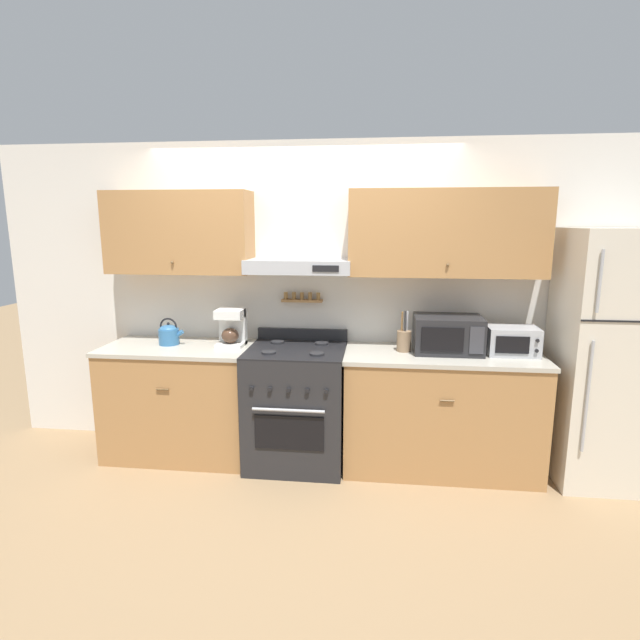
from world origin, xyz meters
The scene contains 11 objects.
ground_plane centered at (0.00, 0.00, 0.00)m, with size 16.00×16.00×0.00m, color #937551.
wall_back centered at (0.07, 0.63, 1.47)m, with size 5.20×0.46×2.55m.
counter_left centered at (-0.98, 0.34, 0.46)m, with size 1.19×0.67×0.93m.
counter_right centered at (1.13, 0.34, 0.46)m, with size 1.49×0.67×0.93m.
stove_range centered at (0.00, 0.31, 0.47)m, with size 0.76×0.73×1.03m.
refrigerator centered at (2.32, 0.32, 0.93)m, with size 0.73×0.69×1.87m.
tea_kettle centered at (-1.06, 0.37, 1.01)m, with size 0.21×0.16×0.22m.
coffee_maker centered at (-0.54, 0.40, 1.07)m, with size 0.21×0.22×0.30m.
microwave centered at (1.16, 0.39, 1.07)m, with size 0.51×0.38×0.28m.
utensil_crock centered at (0.83, 0.37, 1.01)m, with size 0.11×0.11×0.32m.
toaster_oven centered at (1.63, 0.37, 1.03)m, with size 0.37×0.28×0.21m.
Camera 1 is at (0.62, -3.42, 1.91)m, focal length 28.00 mm.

